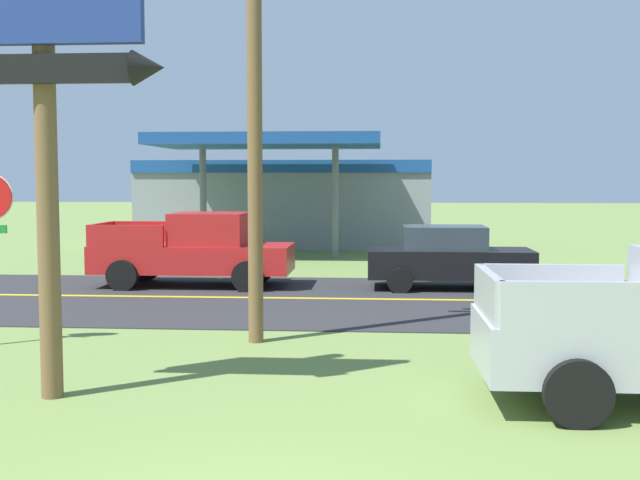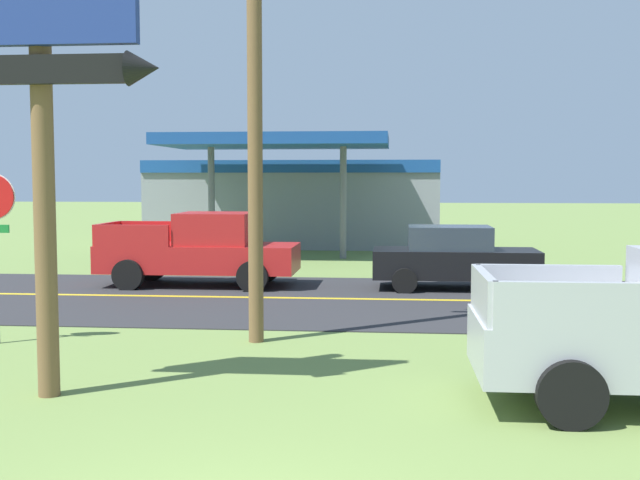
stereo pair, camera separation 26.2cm
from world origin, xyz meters
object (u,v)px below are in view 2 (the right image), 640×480
at_px(motel_sign, 41,36).
at_px(pickup_red_on_road, 202,250).
at_px(utility_pole, 254,43).
at_px(gas_station, 296,200).
at_px(car_black_mid_lane, 454,257).

bearing_deg(motel_sign, pickup_red_on_road, 93.50).
height_order(motel_sign, pickup_red_on_road, motel_sign).
bearing_deg(utility_pole, motel_sign, -118.18).
relative_size(utility_pole, gas_station, 0.81).
bearing_deg(pickup_red_on_road, motel_sign, -86.50).
relative_size(pickup_red_on_road, car_black_mid_lane, 1.24).
xyz_separation_m(gas_station, car_black_mid_lane, (5.77, -13.40, -1.11)).
height_order(pickup_red_on_road, car_black_mid_lane, pickup_red_on_road).
relative_size(utility_pole, car_black_mid_lane, 2.32).
height_order(gas_station, car_black_mid_lane, gas_station).
distance_m(utility_pole, pickup_red_on_road, 8.60).
distance_m(utility_pole, gas_station, 20.74).
bearing_deg(pickup_red_on_road, car_black_mid_lane, 0.00).
bearing_deg(utility_pole, car_black_mid_lane, 60.75).
height_order(motel_sign, gas_station, motel_sign).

